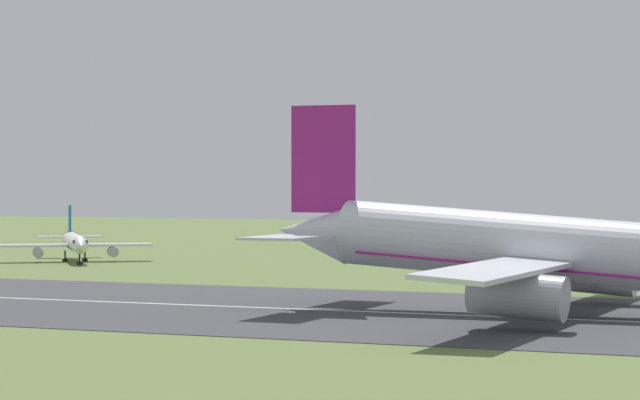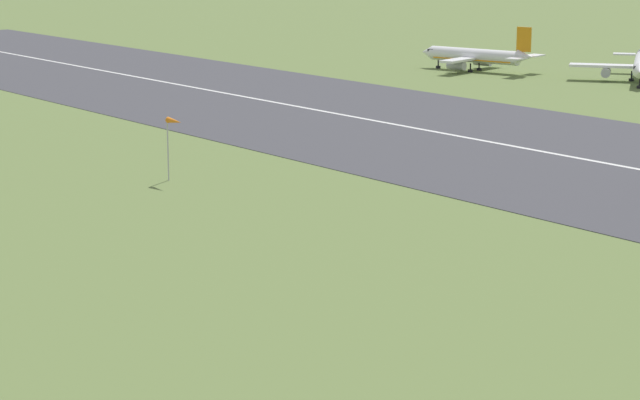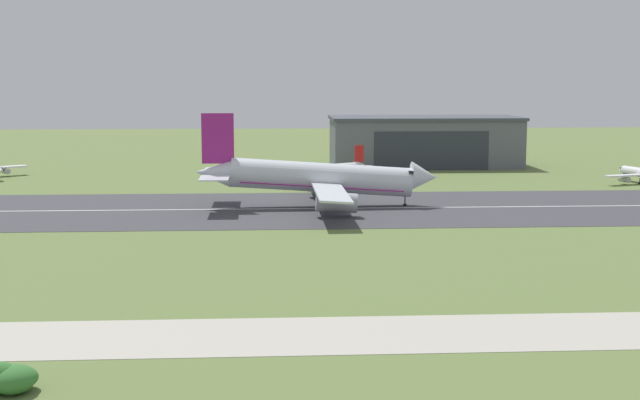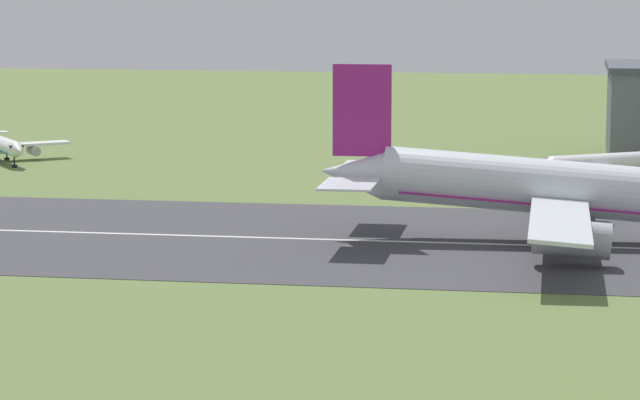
# 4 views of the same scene
# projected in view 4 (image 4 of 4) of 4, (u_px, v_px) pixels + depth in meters

# --- Properties ---
(ground_plane) EXTENTS (669.54, 669.54, 0.00)m
(ground_plane) POSITION_uv_depth(u_px,v_px,m) (108.00, 377.00, 111.57)
(ground_plane) COLOR olive
(runway_strip) EXTENTS (429.54, 49.42, 0.06)m
(runway_strip) POSITION_uv_depth(u_px,v_px,m) (264.00, 238.00, 169.12)
(runway_strip) COLOR #3D3D42
(runway_strip) RESTS_ON ground_plane
(runway_centreline) EXTENTS (386.59, 0.70, 0.01)m
(runway_centreline) POSITION_uv_depth(u_px,v_px,m) (264.00, 238.00, 169.11)
(runway_centreline) COLOR silver
(runway_centreline) RESTS_ON runway_strip
(airplane_landing) EXTENTS (50.30, 58.59, 19.39)m
(airplane_landing) POSITION_uv_depth(u_px,v_px,m) (549.00, 189.00, 165.83)
(airplane_landing) COLOR silver
(airplane_landing) RESTS_ON ground_plane
(airplane_parked_centre) EXTENTS (20.64, 20.50, 8.58)m
(airplane_parked_centre) POSITION_uv_depth(u_px,v_px,m) (600.00, 164.00, 212.61)
(airplane_parked_centre) COLOR white
(airplane_parked_centre) RESTS_ON ground_plane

